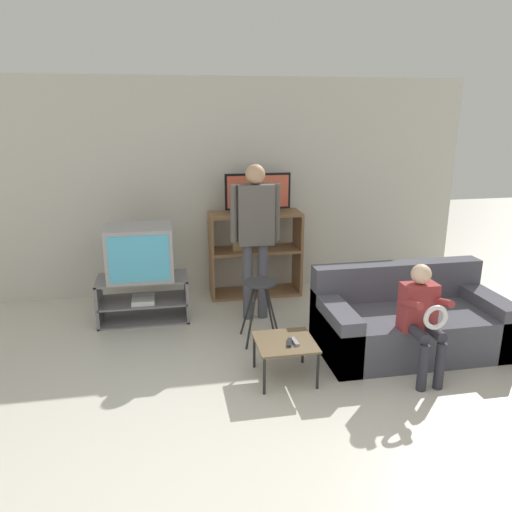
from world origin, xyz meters
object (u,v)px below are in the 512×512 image
(media_shelf, at_px, (255,253))
(person_seated_child, at_px, (422,314))
(tv_stand, at_px, (144,299))
(folding_stool, at_px, (261,293))
(snack_table, at_px, (285,345))
(remote_control_white, at_px, (295,341))
(television_main, at_px, (140,252))
(remote_control_black, at_px, (290,342))
(person_standing_adult, at_px, (255,227))
(television_flat, at_px, (258,194))
(couch, at_px, (408,322))

(media_shelf, distance_m, person_seated_child, 2.46)
(tv_stand, height_order, person_seated_child, person_seated_child)
(folding_stool, xyz_separation_m, snack_table, (0.06, -0.75, -0.19))
(person_seated_child, bearing_deg, snack_table, 170.98)
(snack_table, height_order, remote_control_white, remote_control_white)
(television_main, distance_m, media_shelf, 1.47)
(remote_control_black, bearing_deg, folding_stool, 112.16)
(tv_stand, bearing_deg, person_standing_adult, -8.46)
(remote_control_white, xyz_separation_m, person_standing_adult, (-0.08, 1.37, 0.68))
(folding_stool, xyz_separation_m, person_seated_child, (1.20, -0.93, 0.08))
(media_shelf, xyz_separation_m, person_seated_child, (1.01, -2.24, 0.05))
(snack_table, bearing_deg, folding_stool, 94.83)
(television_main, relative_size, folding_stool, 1.10)
(folding_stool, relative_size, person_standing_adult, 0.37)
(tv_stand, relative_size, television_flat, 1.23)
(snack_table, bearing_deg, person_seated_child, -9.02)
(television_main, bearing_deg, folding_stool, -33.39)
(television_main, height_order, remote_control_black, television_main)
(folding_stool, distance_m, couch, 1.45)
(television_main, bearing_deg, remote_control_black, -51.44)
(media_shelf, bearing_deg, couch, -55.63)
(folding_stool, distance_m, person_seated_child, 1.52)
(folding_stool, bearing_deg, person_seated_child, -37.87)
(remote_control_white, height_order, person_seated_child, person_seated_child)
(remote_control_black, bearing_deg, television_main, 144.38)
(television_main, xyz_separation_m, couch, (2.53, -1.19, -0.50))
(remote_control_black, xyz_separation_m, person_standing_adult, (-0.04, 1.37, 0.68))
(snack_table, height_order, person_standing_adult, person_standing_adult)
(remote_control_black, xyz_separation_m, couch, (1.28, 0.38, -0.09))
(folding_stool, distance_m, snack_table, 0.78)
(television_flat, bearing_deg, remote_control_white, -92.34)
(television_flat, distance_m, remote_control_white, 2.30)
(folding_stool, bearing_deg, media_shelf, 81.81)
(person_seated_child, bearing_deg, couch, 72.08)
(media_shelf, bearing_deg, television_flat, 17.78)
(tv_stand, distance_m, media_shelf, 1.48)
(snack_table, bearing_deg, media_shelf, 86.55)
(tv_stand, xyz_separation_m, remote_control_white, (1.30, -1.55, 0.12))
(snack_table, distance_m, couch, 1.34)
(remote_control_black, bearing_deg, television_flat, 102.17)
(remote_control_white, bearing_deg, person_standing_adult, 89.07)
(folding_stool, height_order, snack_table, folding_stool)
(person_seated_child, bearing_deg, remote_control_white, 172.60)
(remote_control_white, height_order, person_standing_adult, person_standing_adult)
(television_flat, height_order, person_seated_child, television_flat)
(television_main, bearing_deg, couch, -25.14)
(remote_control_white, xyz_separation_m, person_seated_child, (1.06, -0.14, 0.23))
(television_flat, height_order, person_standing_adult, person_standing_adult)
(remote_control_black, height_order, remote_control_white, same)
(couch, bearing_deg, snack_table, -165.68)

